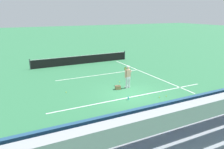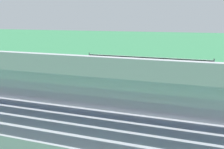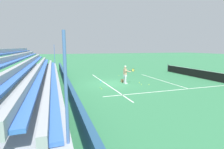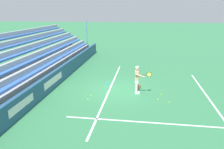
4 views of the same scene
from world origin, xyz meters
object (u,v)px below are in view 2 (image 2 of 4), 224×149
at_px(tennis_ball_near_player, 138,86).
at_px(tennis_net, 147,62).
at_px(water_bottle, 71,95).
at_px(ball_box_cardboard, 95,87).
at_px(tennis_player, 108,76).
at_px(tennis_ball_toward_net, 53,81).
at_px(tennis_ball_far_left, 130,87).
at_px(tennis_ball_on_baseline, 102,104).
at_px(tennis_ball_far_right, 119,86).
at_px(tennis_ball_stray_back, 112,105).

distance_m(tennis_ball_near_player, tennis_net, 7.57).
height_order(water_bottle, tennis_net, tennis_net).
xyz_separation_m(ball_box_cardboard, tennis_net, (0.35, 9.16, 0.36)).
height_order(tennis_player, water_bottle, tennis_player).
relative_size(tennis_ball_toward_net, tennis_net, 0.01).
bearing_deg(tennis_ball_far_left, ball_box_cardboard, -145.56).
distance_m(tennis_ball_on_baseline, tennis_ball_near_player, 4.59).
bearing_deg(tennis_net, tennis_ball_far_right, -85.78).
bearing_deg(tennis_ball_toward_net, ball_box_cardboard, -15.59).
bearing_deg(tennis_player, tennis_ball_toward_net, 166.57).
height_order(ball_box_cardboard, tennis_ball_toward_net, ball_box_cardboard).
bearing_deg(tennis_ball_far_right, tennis_player, -93.93).
bearing_deg(tennis_player, ball_box_cardboard, 176.64).
height_order(tennis_ball_far_left, water_bottle, water_bottle).
height_order(tennis_ball_on_baseline, tennis_net, tennis_net).
relative_size(tennis_ball_stray_back, tennis_net, 0.01).
bearing_deg(tennis_ball_toward_net, water_bottle, -43.85).
xyz_separation_m(tennis_ball_far_left, tennis_ball_far_right, (-0.82, 0.23, 0.00)).
bearing_deg(tennis_ball_toward_net, tennis_player, -13.43).
relative_size(tennis_ball_toward_net, water_bottle, 0.30).
relative_size(tennis_ball_stray_back, tennis_ball_near_player, 1.00).
height_order(ball_box_cardboard, tennis_ball_far_left, ball_box_cardboard).
distance_m(ball_box_cardboard, tennis_ball_far_right, 1.70).
bearing_deg(tennis_ball_toward_net, tennis_ball_far_left, 1.75).
distance_m(tennis_ball_far_right, tennis_net, 7.77).
distance_m(ball_box_cardboard, tennis_net, 9.18).
height_order(tennis_player, tennis_ball_toward_net, tennis_player).
bearing_deg(tennis_ball_far_left, tennis_ball_far_right, 164.57).
xyz_separation_m(ball_box_cardboard, tennis_ball_far_left, (1.75, 1.20, -0.10)).
xyz_separation_m(tennis_ball_on_baseline, tennis_ball_far_left, (0.04, 3.97, 0.00)).
height_order(tennis_player, tennis_ball_far_right, tennis_player).
xyz_separation_m(tennis_ball_stray_back, tennis_ball_toward_net, (-5.96, 3.84, 0.00)).
relative_size(ball_box_cardboard, tennis_ball_far_right, 6.06).
bearing_deg(tennis_player, tennis_net, 92.92).
xyz_separation_m(ball_box_cardboard, tennis_ball_far_right, (0.92, 1.42, -0.10)).
distance_m(ball_box_cardboard, tennis_ball_on_baseline, 3.26).
height_order(tennis_ball_on_baseline, tennis_ball_far_right, same).
height_order(tennis_player, tennis_ball_far_left, tennis_player).
height_order(tennis_ball_near_player, tennis_ball_far_right, same).
relative_size(tennis_ball_on_baseline, tennis_ball_near_player, 1.00).
bearing_deg(tennis_net, tennis_ball_stray_back, -80.91).
xyz_separation_m(tennis_ball_stray_back, tennis_net, (-1.92, 11.98, 0.46)).
bearing_deg(ball_box_cardboard, tennis_ball_near_player, 41.09).
xyz_separation_m(tennis_player, tennis_ball_far_left, (0.92, 1.24, -0.86)).
bearing_deg(tennis_ball_on_baseline, water_bottle, 163.48).
height_order(tennis_player, tennis_ball_on_baseline, tennis_player).
relative_size(tennis_ball_on_baseline, water_bottle, 0.30).
xyz_separation_m(tennis_ball_far_right, water_bottle, (-1.30, -3.58, 0.08)).
bearing_deg(tennis_ball_far_right, tennis_ball_stray_back, -72.38).
height_order(tennis_ball_far_left, tennis_ball_far_right, same).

